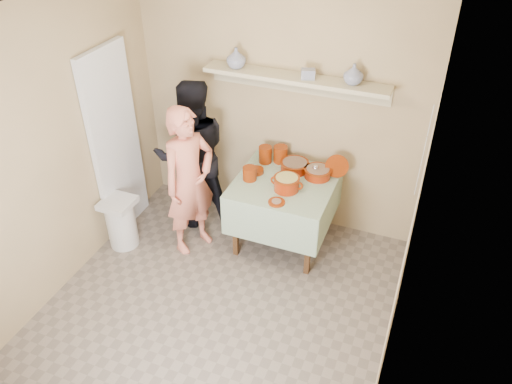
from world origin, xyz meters
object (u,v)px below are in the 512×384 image
at_px(person_helper, 193,155).
at_px(cazuela_rice, 287,182).
at_px(person_cook, 190,182).
at_px(trash_bin, 121,222).
at_px(serving_table, 285,191).

distance_m(person_helper, cazuela_rice, 1.10).
relative_size(person_cook, cazuela_rice, 4.79).
distance_m(person_cook, trash_bin, 0.90).
bearing_deg(cazuela_rice, serving_table, 113.58).
distance_m(serving_table, trash_bin, 1.72).
height_order(person_helper, trash_bin, person_helper).
xyz_separation_m(person_cook, cazuela_rice, (0.91, 0.26, 0.06)).
bearing_deg(person_helper, person_cook, 78.83).
bearing_deg(serving_table, cazuela_rice, -66.42).
distance_m(person_cook, cazuela_rice, 0.95).
xyz_separation_m(cazuela_rice, trash_bin, (-1.61, -0.53, -0.56)).
bearing_deg(serving_table, person_cook, -155.33).
relative_size(serving_table, trash_bin, 1.74).
relative_size(person_helper, cazuela_rice, 5.01).
bearing_deg(serving_table, person_helper, 178.66).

